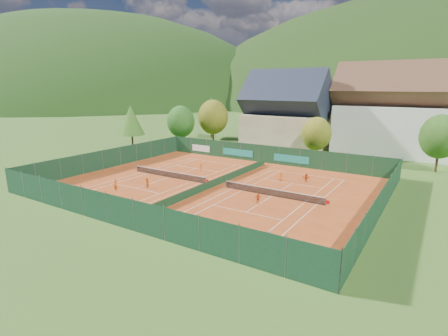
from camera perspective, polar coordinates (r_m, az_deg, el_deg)
ground at (r=45.74m, az=-1.34°, el=-2.96°), size 600.00×600.00×0.00m
clay_pad at (r=45.73m, az=-1.34°, el=-2.93°), size 40.00×32.00×0.01m
court_markings_left at (r=50.45m, az=-8.93°, el=-1.51°), size 11.03×23.83×0.00m
court_markings_right at (r=42.01m, az=7.80°, el=-4.54°), size 11.03×23.83×0.00m
tennis_net_left at (r=50.22m, az=-8.82°, el=-0.99°), size 13.30×0.10×1.02m
tennis_net_right at (r=41.80m, az=8.02°, el=-3.93°), size 13.30×0.10×1.02m
court_divider at (r=45.59m, az=-1.35°, el=-2.33°), size 0.03×28.80×1.00m
fence_north at (r=59.16m, az=6.90°, el=2.23°), size 40.00×0.10×3.00m
fence_south at (r=33.82m, az=-16.67°, el=-6.86°), size 40.00×0.04×3.00m
fence_west at (r=58.56m, az=-17.87°, el=1.59°), size 0.04×32.00×3.00m
fence_east at (r=38.53m, az=24.39°, el=-5.05°), size 0.09×32.00×3.00m
chalet at (r=72.16m, az=10.04°, el=8.29°), size 16.20×12.00×16.00m
hotel_block_a at (r=73.16m, az=25.95°, el=7.81°), size 21.60×11.00×17.25m
tree_west_front at (r=73.46m, az=-7.06°, el=7.52°), size 5.72×5.72×8.69m
tree_west_mid at (r=75.79m, az=-1.80°, el=8.31°), size 6.44×6.44×9.78m
tree_west_back at (r=85.70m, az=-2.13°, el=9.36°), size 5.60×5.60×10.00m
tree_center at (r=61.83m, az=14.85°, el=5.42°), size 5.01×5.01×7.60m
tree_east_front at (r=60.94m, az=31.83°, el=4.37°), size 5.72×5.72×8.69m
tree_west_side at (r=71.69m, az=-14.92°, el=7.56°), size 5.04×5.04×9.00m
mountain_backdrop at (r=275.05m, az=32.55°, el=0.35°), size 820.00×530.00×242.00m
ball_hopper at (r=30.38m, az=7.15°, el=-10.67°), size 0.34×0.34×0.80m
loose_ball_0 at (r=47.72m, az=-10.97°, el=-2.44°), size 0.07×0.07×0.07m
loose_ball_1 at (r=35.61m, az=-2.65°, el=-7.77°), size 0.07×0.07×0.07m
loose_ball_2 at (r=48.06m, az=2.33°, el=-2.08°), size 0.07×0.07×0.07m
loose_ball_3 at (r=53.35m, az=-2.79°, el=-0.51°), size 0.07×0.07×0.07m
loose_ball_4 at (r=36.76m, az=11.72°, el=-7.35°), size 0.07×0.07×0.07m
player_left_near at (r=45.53m, az=-17.28°, el=-2.69°), size 0.58×0.45×1.43m
player_left_mid at (r=45.55m, az=-12.46°, el=-2.43°), size 0.78×0.69×1.36m
player_left_far at (r=53.31m, az=-3.78°, el=0.11°), size 0.91×0.77×1.22m
player_right_near at (r=38.94m, az=5.56°, el=-4.95°), size 0.82×0.68×1.31m
player_right_far_a at (r=48.67m, az=9.24°, el=-1.37°), size 0.69×0.63×1.18m
player_right_far_b at (r=48.50m, az=13.27°, el=-1.58°), size 1.19×0.57×1.23m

